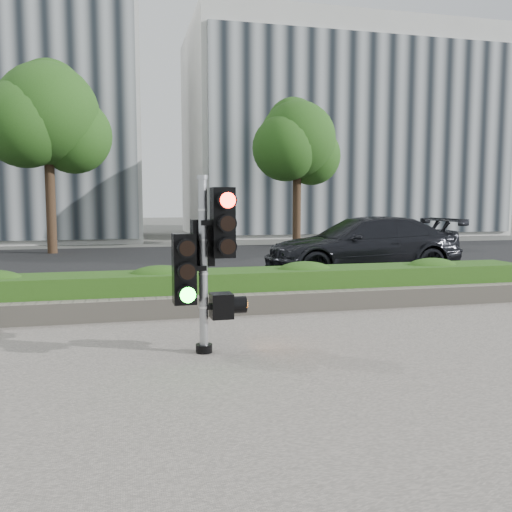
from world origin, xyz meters
The scene contains 11 objects.
ground centered at (0.00, 0.00, 0.00)m, with size 120.00×120.00×0.00m, color #51514C.
sidewalk centered at (0.00, -2.50, 0.01)m, with size 16.00×11.00×0.03m, color #9E9389.
road centered at (0.00, 10.00, 0.01)m, with size 60.00×13.00×0.02m, color black.
curb centered at (0.00, 3.15, 0.06)m, with size 60.00×0.25×0.12m, color gray.
stone_wall centered at (0.00, 1.90, 0.20)m, with size 12.00×0.32×0.34m, color gray.
hedge centered at (0.00, 2.55, 0.37)m, with size 12.00×1.00×0.68m, color #428228.
building_right centered at (11.00, 25.00, 6.00)m, with size 18.00×10.00×12.00m, color #B7B7B2.
tree_left centered at (-4.52, 14.56, 5.04)m, with size 4.61×4.03×7.34m.
tree_right centered at (5.48, 15.55, 4.48)m, with size 4.10×3.58×6.53m.
traffic_signal centered at (-0.79, -0.30, 1.29)m, with size 0.79×0.58×2.27m.
car_dark centered at (4.39, 6.31, 0.79)m, with size 2.16×5.32×1.54m, color black.
Camera 1 is at (-1.76, -7.13, 1.97)m, focal length 38.00 mm.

